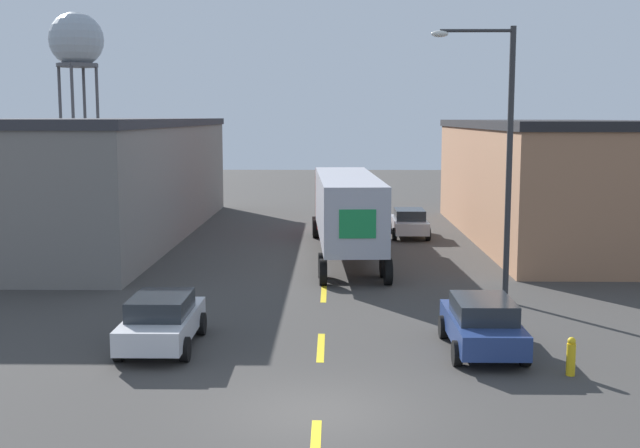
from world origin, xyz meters
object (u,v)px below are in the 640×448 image
at_px(semi_truck, 345,205).
at_px(parked_car_right_near, 482,324).
at_px(street_lamp, 501,146).
at_px(fire_hydrant, 571,356).
at_px(water_tower, 76,43).
at_px(parked_car_left_near, 162,320).
at_px(parked_car_right_far, 409,222).

bearing_deg(semi_truck, parked_car_right_near, -79.80).
relative_size(semi_truck, street_lamp, 1.61).
bearing_deg(parked_car_right_near, fire_hydrant, -47.71).
bearing_deg(water_tower, parked_car_right_near, -62.49).
bearing_deg(parked_car_left_near, water_tower, 109.59).
bearing_deg(semi_truck, parked_car_left_near, -111.89).
bearing_deg(street_lamp, fire_hydrant, -88.36).
distance_m(parked_car_right_near, water_tower, 60.20).
bearing_deg(water_tower, semi_truck, -57.34).
bearing_deg(semi_truck, street_lamp, -64.20).
bearing_deg(fire_hydrant, street_lamp, 91.64).
xyz_separation_m(parked_car_right_far, water_tower, (-27.24, 31.33, 12.17)).
bearing_deg(parked_car_left_near, parked_car_right_near, -1.49).
height_order(parked_car_left_near, parked_car_right_far, same).
bearing_deg(street_lamp, parked_car_right_far, 96.00).
relative_size(parked_car_right_far, parked_car_right_near, 1.00).
bearing_deg(water_tower, parked_car_left_near, -70.41).
bearing_deg(fire_hydrant, parked_car_left_near, 168.11).
relative_size(water_tower, street_lamp, 1.69).
distance_m(semi_truck, parked_car_right_near, 15.70).
height_order(water_tower, fire_hydrant, water_tower).
height_order(parked_car_left_near, parked_car_right_near, same).
bearing_deg(parked_car_right_near, water_tower, 117.51).
height_order(parked_car_left_near, fire_hydrant, parked_car_left_near).
height_order(parked_car_right_near, water_tower, water_tower).
distance_m(parked_car_right_far, fire_hydrant, 23.02).
distance_m(parked_car_left_near, fire_hydrant, 10.76).
bearing_deg(parked_car_right_near, street_lamp, 74.97).
height_order(semi_truck, water_tower, water_tower).
height_order(semi_truck, parked_car_right_far, semi_truck).
bearing_deg(parked_car_left_near, street_lamp, 28.84).
height_order(semi_truck, parked_car_right_near, semi_truck).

